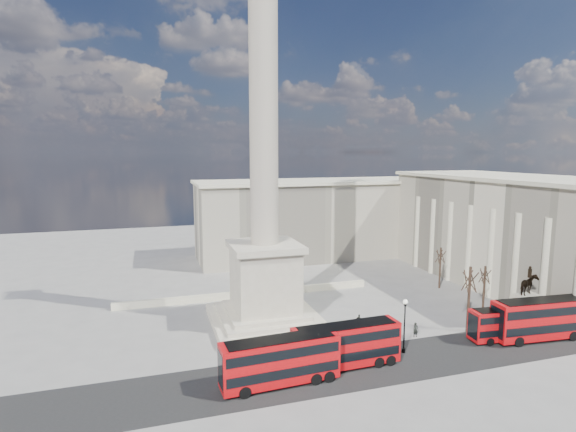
% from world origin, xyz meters
% --- Properties ---
extents(ground, '(180.00, 180.00, 0.00)m').
position_xyz_m(ground, '(0.00, 0.00, 0.00)').
color(ground, gray).
rests_on(ground, ground).
extents(asphalt_road, '(120.00, 9.00, 0.01)m').
position_xyz_m(asphalt_road, '(5.00, -10.00, 0.00)').
color(asphalt_road, '#252525').
rests_on(asphalt_road, ground).
extents(nelsons_column, '(14.00, 14.00, 49.85)m').
position_xyz_m(nelsons_column, '(0.00, 5.00, 12.92)').
color(nelsons_column, beige).
rests_on(nelsons_column, ground).
extents(balustrade_wall, '(40.00, 0.60, 1.10)m').
position_xyz_m(balustrade_wall, '(0.00, 16.00, 0.55)').
color(balustrade_wall, beige).
rests_on(balustrade_wall, ground).
extents(building_east, '(19.00, 46.00, 18.60)m').
position_xyz_m(building_east, '(45.00, 10.00, 9.32)').
color(building_east, beige).
rests_on(building_east, ground).
extents(building_northeast, '(51.00, 17.00, 16.60)m').
position_xyz_m(building_northeast, '(20.00, 40.00, 8.32)').
color(building_northeast, beige).
rests_on(building_northeast, ground).
extents(red_bus_a, '(11.85, 3.33, 4.75)m').
position_xyz_m(red_bus_a, '(-2.50, -11.06, 2.49)').
color(red_bus_a, '#BF090D').
rests_on(red_bus_a, ground).
extents(red_bus_b, '(11.70, 3.06, 4.71)m').
position_xyz_m(red_bus_b, '(5.13, -9.65, 2.47)').
color(red_bus_b, '#BF090D').
rests_on(red_bus_b, ground).
extents(red_bus_c, '(10.02, 3.19, 3.99)m').
position_xyz_m(red_bus_c, '(26.83, -9.10, 2.09)').
color(red_bus_c, '#BF090D').
rests_on(red_bus_c, ground).
extents(red_bus_d, '(12.53, 3.82, 5.01)m').
position_xyz_m(red_bus_d, '(30.69, -10.07, 2.63)').
color(red_bus_d, '#BF090D').
rests_on(red_bus_d, ground).
extents(victorian_lamp, '(0.54, 0.54, 6.24)m').
position_xyz_m(victorian_lamp, '(12.80, -8.35, 3.68)').
color(victorian_lamp, black).
rests_on(victorian_lamp, ground).
extents(equestrian_statue, '(3.82, 2.87, 8.01)m').
position_xyz_m(equestrian_statue, '(32.44, -6.07, 2.77)').
color(equestrian_statue, beige).
rests_on(equestrian_statue, ground).
extents(bare_tree_near, '(2.03, 2.03, 8.88)m').
position_xyz_m(bare_tree_near, '(23.70, -5.48, 6.99)').
color(bare_tree_near, '#332319').
rests_on(bare_tree_near, ground).
extents(bare_tree_mid, '(1.82, 1.82, 6.91)m').
position_xyz_m(bare_tree_mid, '(30.95, 0.19, 5.44)').
color(bare_tree_mid, '#332319').
rests_on(bare_tree_mid, ground).
extents(bare_tree_far, '(1.78, 1.78, 7.25)m').
position_xyz_m(bare_tree_far, '(31.67, 11.38, 5.72)').
color(bare_tree_far, '#332319').
rests_on(bare_tree_far, ground).
extents(pedestrian_walking, '(0.68, 0.47, 1.81)m').
position_xyz_m(pedestrian_walking, '(16.56, -4.94, 0.90)').
color(pedestrian_walking, black).
rests_on(pedestrian_walking, ground).
extents(pedestrian_standing, '(0.89, 0.76, 1.62)m').
position_xyz_m(pedestrian_standing, '(27.58, -3.06, 0.81)').
color(pedestrian_standing, black).
rests_on(pedestrian_standing, ground).
extents(pedestrian_crossing, '(0.94, 1.07, 1.73)m').
position_xyz_m(pedestrian_crossing, '(11.28, -0.10, 0.86)').
color(pedestrian_crossing, black).
rests_on(pedestrian_crossing, ground).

